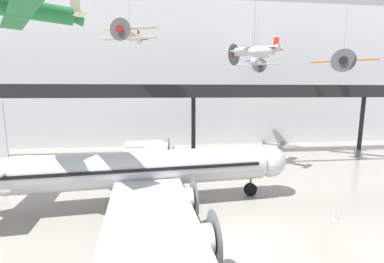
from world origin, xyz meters
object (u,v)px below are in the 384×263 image
at_px(suspended_plane_white_twin, 257,63).
at_px(stanchion_barrier, 336,216).
at_px(suspended_plane_orange_highwing, 343,65).
at_px(suspended_plane_silver_racer, 254,51).
at_px(suspended_plane_green_biplane, 24,8).
at_px(airliner_silver_main, 137,170).
at_px(suspended_plane_cream_biplane, 130,35).

distance_m(suspended_plane_white_twin, stanchion_barrier, 29.45).
height_order(suspended_plane_orange_highwing, suspended_plane_silver_racer, suspended_plane_silver_racer).
distance_m(suspended_plane_silver_racer, suspended_plane_green_biplane, 23.74).
xyz_separation_m(airliner_silver_main, suspended_plane_orange_highwing, (28.65, 12.97, 10.87)).
bearing_deg(stanchion_barrier, airliner_silver_main, 164.13).
height_order(airliner_silver_main, suspended_plane_silver_racer, suspended_plane_silver_racer).
xyz_separation_m(airliner_silver_main, stanchion_barrier, (16.33, -4.64, -3.08)).
bearing_deg(suspended_plane_silver_racer, suspended_plane_white_twin, -63.97).
bearing_deg(suspended_plane_orange_highwing, suspended_plane_white_twin, -91.14).
relative_size(airliner_silver_main, stanchion_barrier, 31.31).
bearing_deg(airliner_silver_main, stanchion_barrier, -20.85).
height_order(suspended_plane_silver_racer, suspended_plane_green_biplane, suspended_plane_green_biplane).
relative_size(airliner_silver_main, suspended_plane_silver_racer, 3.79).
height_order(suspended_plane_white_twin, stanchion_barrier, suspended_plane_white_twin).
bearing_deg(suspended_plane_silver_racer, airliner_silver_main, 80.65).
relative_size(airliner_silver_main, suspended_plane_white_twin, 3.79).
xyz_separation_m(suspended_plane_silver_racer, suspended_plane_green_biplane, (-21.19, -10.64, 1.11)).
xyz_separation_m(suspended_plane_cream_biplane, suspended_plane_green_biplane, (-5.51, -17.22, -1.79)).
distance_m(suspended_plane_orange_highwing, suspended_plane_green_biplane, 39.09).
height_order(suspended_plane_cream_biplane, stanchion_barrier, suspended_plane_cream_biplane).
bearing_deg(suspended_plane_white_twin, stanchion_barrier, -153.25).
xyz_separation_m(suspended_plane_cream_biplane, suspended_plane_orange_highwing, (30.62, -2.46, -3.91)).
bearing_deg(stanchion_barrier, suspended_plane_cream_biplane, 132.37).
bearing_deg(suspended_plane_green_biplane, suspended_plane_silver_racer, 173.07).
bearing_deg(stanchion_barrier, suspended_plane_white_twin, 85.25).
bearing_deg(suspended_plane_green_biplane, airliner_silver_main, 159.89).
bearing_deg(suspended_plane_white_twin, suspended_plane_orange_highwing, -95.49).
bearing_deg(suspended_plane_green_biplane, stanchion_barrier, 139.59).
distance_m(airliner_silver_main, stanchion_barrier, 17.25).
xyz_separation_m(suspended_plane_white_twin, suspended_plane_cream_biplane, (-20.40, -5.23, 2.93)).
relative_size(suspended_plane_cream_biplane, suspended_plane_orange_highwing, 0.84).
bearing_deg(suspended_plane_cream_biplane, suspended_plane_white_twin, 122.15).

